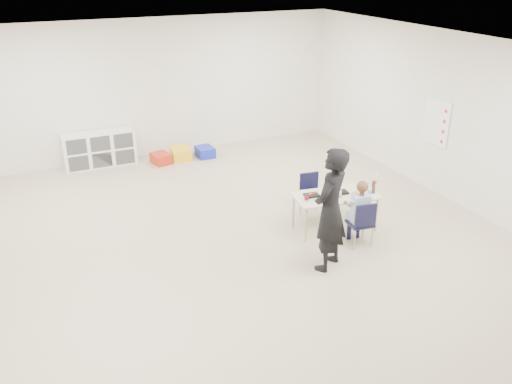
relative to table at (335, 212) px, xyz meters
name	(u,v)px	position (x,y,z in m)	size (l,w,h in m)	color
room	(238,159)	(-1.58, 0.03, 1.10)	(9.00, 9.02, 2.80)	#C1B395
table	(335,212)	(0.00, 0.00, 0.00)	(1.34, 0.79, 0.58)	beige
chair_near	(360,223)	(0.08, -0.55, 0.05)	(0.34, 0.32, 0.70)	black
chair_far	(312,196)	(-0.08, 0.55, 0.05)	(0.34, 0.32, 0.70)	black
child	(361,210)	(0.08, -0.55, 0.26)	(0.47, 0.47, 1.10)	#A1BCDA
lunch_tray_near	(340,192)	(0.09, 0.02, 0.30)	(0.22, 0.16, 0.03)	black
lunch_tray_far	(312,195)	(-0.36, 0.11, 0.30)	(0.22, 0.16, 0.03)	black
milk_carton	(338,194)	(-0.01, -0.09, 0.34)	(0.07, 0.07, 0.10)	white
bread_roll	(355,193)	(0.26, -0.14, 0.32)	(0.09, 0.09, 0.07)	#AF7B47
apple_near	(327,191)	(-0.10, 0.09, 0.32)	(0.07, 0.07, 0.07)	maroon
apple_far	(307,198)	(-0.50, 0.01, 0.32)	(0.07, 0.07, 0.07)	maroon
cubby_shelf	(100,149)	(-2.78, 4.31, 0.05)	(1.40, 0.40, 0.70)	white
rules_poster	(436,122)	(2.40, 0.63, 0.95)	(0.02, 0.60, 0.80)	white
adult	(330,210)	(-0.67, -0.89, 0.56)	(0.62, 0.41, 1.71)	black
bin_red	(161,158)	(-1.65, 3.93, -0.19)	(0.33, 0.42, 0.20)	red
bin_yellow	(181,153)	(-1.21, 4.01, -0.18)	(0.38, 0.49, 0.24)	yellow
bin_blue	(205,152)	(-0.70, 3.93, -0.19)	(0.33, 0.43, 0.21)	#1824B8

